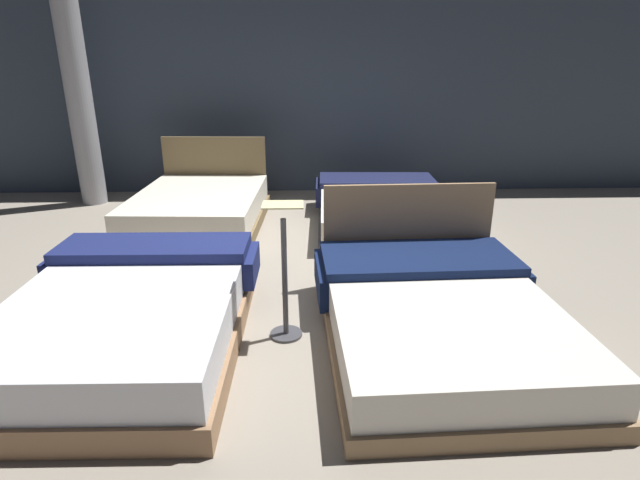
% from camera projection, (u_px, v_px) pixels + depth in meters
% --- Properties ---
extents(ground_plane, '(18.00, 18.00, 0.02)m').
position_uv_depth(ground_plane, '(290.00, 273.00, 4.84)').
color(ground_plane, gray).
extents(showroom_back_wall, '(18.00, 0.06, 3.50)m').
position_uv_depth(showroom_back_wall, '(293.00, 73.00, 7.26)').
color(showroom_back_wall, '#333D4C').
rests_on(showroom_back_wall, ground_plane).
extents(bed_0, '(1.67, 2.10, 0.53)m').
position_uv_depth(bed_0, '(129.00, 317.00, 3.51)').
color(bed_0, '#936C4C').
rests_on(bed_0, ground_plane).
extents(bed_1, '(1.70, 2.18, 0.93)m').
position_uv_depth(bed_1, '(436.00, 313.00, 3.62)').
color(bed_1, '#8E6F4E').
rests_on(bed_1, ground_plane).
extents(bed_2, '(1.59, 2.09, 0.95)m').
position_uv_depth(bed_2, '(200.00, 208.00, 6.11)').
color(bed_2, brown).
rests_on(bed_2, ground_plane).
extents(bed_3, '(1.67, 2.21, 0.44)m').
position_uv_depth(bed_3, '(381.00, 209.00, 6.18)').
color(bed_3, '#2F2E37').
rests_on(bed_3, ground_plane).
extents(price_sign, '(0.28, 0.24, 1.02)m').
position_uv_depth(price_sign, '(285.00, 288.00, 3.60)').
color(price_sign, '#3F3F44').
rests_on(price_sign, ground_plane).
extents(support_pillar, '(0.34, 0.34, 3.50)m').
position_uv_depth(support_pillar, '(75.00, 74.00, 6.58)').
color(support_pillar, '#99999E').
rests_on(support_pillar, ground_plane).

